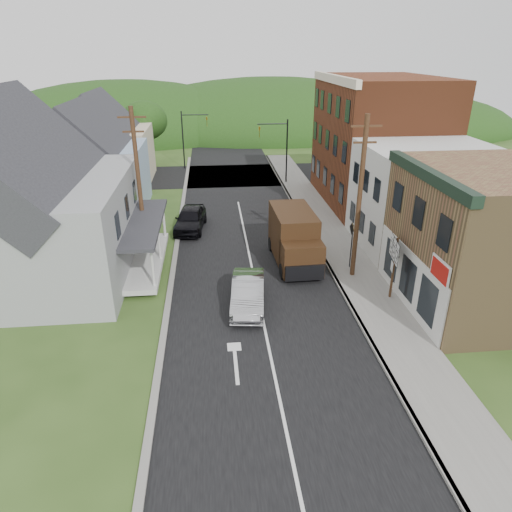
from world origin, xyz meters
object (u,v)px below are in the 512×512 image
object	(u,v)px
delivery_van	(294,238)
warning_sign	(352,239)
route_sign_cluster	(394,259)
dark_sedan	(190,219)
silver_sedan	(248,293)

from	to	relation	value
delivery_van	warning_sign	size ratio (longest dim) A/B	2.05
route_sign_cluster	warning_sign	size ratio (longest dim) A/B	1.18
delivery_van	warning_sign	xyz separation A→B (m)	(3.11, -1.19, 0.34)
dark_sedan	warning_sign	xyz separation A→B (m)	(9.50, -7.45, 1.13)
route_sign_cluster	warning_sign	bearing A→B (deg)	115.87
dark_sedan	route_sign_cluster	world-z (taller)	route_sign_cluster
silver_sedan	dark_sedan	distance (m)	11.56
route_sign_cluster	silver_sedan	bearing A→B (deg)	-170.19
dark_sedan	silver_sedan	bearing A→B (deg)	-66.82
warning_sign	route_sign_cluster	bearing A→B (deg)	-74.81
silver_sedan	route_sign_cluster	distance (m)	7.51
silver_sedan	route_sign_cluster	size ratio (longest dim) A/B	1.38
dark_sedan	delivery_van	xyz separation A→B (m)	(6.39, -6.26, 0.79)
silver_sedan	warning_sign	xyz separation A→B (m)	(6.30, 3.66, 1.19)
route_sign_cluster	warning_sign	xyz separation A→B (m)	(-1.05, 3.68, -0.34)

